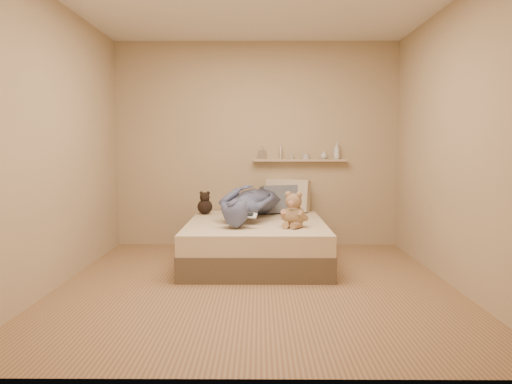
{
  "coord_description": "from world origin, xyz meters",
  "views": [
    {
      "loc": [
        0.04,
        -4.52,
        1.26
      ],
      "look_at": [
        0.0,
        0.65,
        0.8
      ],
      "focal_mm": 35.0,
      "sensor_mm": 36.0,
      "label": 1
    }
  ],
  "objects_px": {
    "teddy_bear": "(294,212)",
    "pillow_grey": "(281,199)",
    "dark_plush": "(205,204)",
    "pillow_cream": "(288,196)",
    "bed": "(256,241)",
    "game_console": "(249,215)",
    "person": "(250,202)",
    "wall_shelf": "(300,160)"
  },
  "relations": [
    {
      "from": "game_console",
      "to": "person",
      "type": "bearing_deg",
      "value": 90.23
    },
    {
      "from": "game_console",
      "to": "teddy_bear",
      "type": "relative_size",
      "value": 0.44
    },
    {
      "from": "bed",
      "to": "person",
      "type": "distance_m",
      "value": 0.47
    },
    {
      "from": "dark_plush",
      "to": "pillow_grey",
      "type": "height_order",
      "value": "pillow_grey"
    },
    {
      "from": "bed",
      "to": "pillow_grey",
      "type": "xyz_separation_m",
      "value": [
        0.31,
        0.69,
        0.4
      ]
    },
    {
      "from": "pillow_grey",
      "to": "wall_shelf",
      "type": "xyz_separation_m",
      "value": [
        0.24,
        0.22,
        0.48
      ]
    },
    {
      "from": "dark_plush",
      "to": "pillow_cream",
      "type": "relative_size",
      "value": 0.51
    },
    {
      "from": "pillow_cream",
      "to": "pillow_grey",
      "type": "bearing_deg",
      "value": -121.59
    },
    {
      "from": "dark_plush",
      "to": "pillow_cream",
      "type": "bearing_deg",
      "value": 13.74
    },
    {
      "from": "game_console",
      "to": "pillow_grey",
      "type": "relative_size",
      "value": 0.32
    },
    {
      "from": "game_console",
      "to": "pillow_cream",
      "type": "distance_m",
      "value": 1.41
    },
    {
      "from": "teddy_bear",
      "to": "pillow_grey",
      "type": "relative_size",
      "value": 0.74
    },
    {
      "from": "dark_plush",
      "to": "person",
      "type": "height_order",
      "value": "person"
    },
    {
      "from": "bed",
      "to": "dark_plush",
      "type": "height_order",
      "value": "dark_plush"
    },
    {
      "from": "pillow_cream",
      "to": "pillow_grey",
      "type": "xyz_separation_m",
      "value": [
        -0.09,
        -0.14,
        -0.03
      ]
    },
    {
      "from": "teddy_bear",
      "to": "pillow_cream",
      "type": "xyz_separation_m",
      "value": [
        0.01,
        1.24,
        0.05
      ]
    },
    {
      "from": "wall_shelf",
      "to": "bed",
      "type": "bearing_deg",
      "value": -121.18
    },
    {
      "from": "teddy_bear",
      "to": "wall_shelf",
      "type": "xyz_separation_m",
      "value": [
        0.17,
        1.32,
        0.5
      ]
    },
    {
      "from": "pillow_grey",
      "to": "person",
      "type": "relative_size",
      "value": 0.3
    },
    {
      "from": "wall_shelf",
      "to": "pillow_grey",
      "type": "bearing_deg",
      "value": -138.15
    },
    {
      "from": "bed",
      "to": "person",
      "type": "xyz_separation_m",
      "value": [
        -0.07,
        0.2,
        0.42
      ]
    },
    {
      "from": "teddy_bear",
      "to": "dark_plush",
      "type": "bearing_deg",
      "value": 135.74
    },
    {
      "from": "game_console",
      "to": "pillow_cream",
      "type": "bearing_deg",
      "value": 71.17
    },
    {
      "from": "teddy_bear",
      "to": "person",
      "type": "distance_m",
      "value": 0.76
    },
    {
      "from": "dark_plush",
      "to": "game_console",
      "type": "bearing_deg",
      "value": -62.44
    },
    {
      "from": "game_console",
      "to": "dark_plush",
      "type": "xyz_separation_m",
      "value": [
        -0.57,
        1.09,
        -0.01
      ]
    },
    {
      "from": "game_console",
      "to": "teddy_bear",
      "type": "xyz_separation_m",
      "value": [
        0.45,
        0.1,
        0.02
      ]
    },
    {
      "from": "pillow_cream",
      "to": "person",
      "type": "height_order",
      "value": "pillow_cream"
    },
    {
      "from": "pillow_cream",
      "to": "pillow_grey",
      "type": "height_order",
      "value": "pillow_cream"
    },
    {
      "from": "bed",
      "to": "game_console",
      "type": "distance_m",
      "value": 0.62
    },
    {
      "from": "pillow_cream",
      "to": "pillow_grey",
      "type": "relative_size",
      "value": 1.1
    },
    {
      "from": "teddy_bear",
      "to": "pillow_grey",
      "type": "distance_m",
      "value": 1.1
    },
    {
      "from": "pillow_grey",
      "to": "person",
      "type": "distance_m",
      "value": 0.61
    },
    {
      "from": "dark_plush",
      "to": "wall_shelf",
      "type": "distance_m",
      "value": 1.33
    },
    {
      "from": "pillow_cream",
      "to": "wall_shelf",
      "type": "bearing_deg",
      "value": 26.5
    },
    {
      "from": "game_console",
      "to": "wall_shelf",
      "type": "distance_m",
      "value": 1.63
    },
    {
      "from": "bed",
      "to": "dark_plush",
      "type": "bearing_deg",
      "value": 137.36
    },
    {
      "from": "game_console",
      "to": "teddy_bear",
      "type": "height_order",
      "value": "teddy_bear"
    },
    {
      "from": "pillow_cream",
      "to": "teddy_bear",
      "type": "bearing_deg",
      "value": -90.31
    },
    {
      "from": "person",
      "to": "game_console",
      "type": "bearing_deg",
      "value": 102.91
    },
    {
      "from": "bed",
      "to": "game_console",
      "type": "xyz_separation_m",
      "value": [
        -0.06,
        -0.51,
        0.36
      ]
    },
    {
      "from": "dark_plush",
      "to": "pillow_cream",
      "type": "distance_m",
      "value": 1.05
    }
  ]
}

